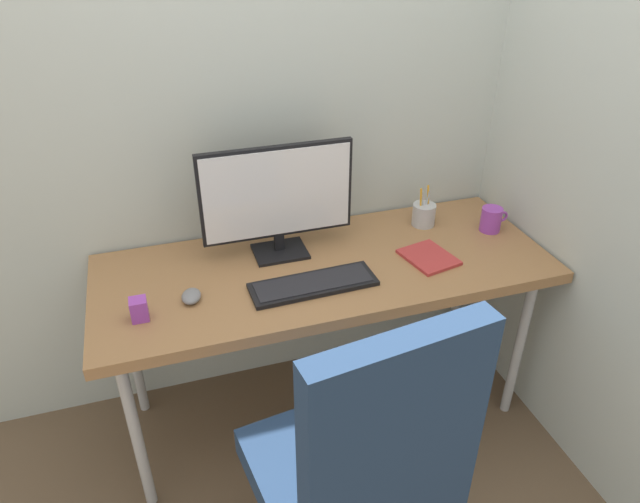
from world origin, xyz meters
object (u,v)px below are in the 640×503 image
at_px(office_chair, 361,467).
at_px(keyboard, 313,284).
at_px(mouse, 191,296).
at_px(pen_holder, 424,214).
at_px(notebook, 429,257).
at_px(coffee_mug, 491,219).
at_px(monitor, 277,197).
at_px(desk_clamp_accessory, 139,309).

bearing_deg(office_chair, keyboard, 84.30).
distance_m(mouse, pen_holder, 1.01).
bearing_deg(mouse, notebook, 13.31).
xyz_separation_m(mouse, coffee_mug, (1.22, 0.12, 0.03)).
relative_size(office_chair, monitor, 2.04).
bearing_deg(keyboard, desk_clamp_accessory, -179.36).
bearing_deg(notebook, monitor, 145.23).
relative_size(monitor, coffee_mug, 4.78).
bearing_deg(keyboard, notebook, 5.29).
xyz_separation_m(office_chair, coffee_mug, (0.87, 0.82, 0.19)).
xyz_separation_m(notebook, coffee_mug, (0.34, 0.12, 0.04)).
distance_m(monitor, notebook, 0.61).
height_order(keyboard, coffee_mug, coffee_mug).
relative_size(pen_holder, coffee_mug, 1.44).
height_order(mouse, coffee_mug, coffee_mug).
height_order(mouse, desk_clamp_accessory, desk_clamp_accessory).
bearing_deg(mouse, monitor, 44.58).
height_order(notebook, coffee_mug, coffee_mug).
distance_m(pen_holder, coffee_mug, 0.27).
height_order(pen_holder, coffee_mug, pen_holder).
xyz_separation_m(monitor, notebook, (0.52, -0.22, -0.23)).
distance_m(keyboard, mouse, 0.42).
distance_m(office_chair, pen_holder, 1.15).
bearing_deg(monitor, mouse, -148.85).
relative_size(monitor, keyboard, 1.26).
relative_size(office_chair, notebook, 5.87).
height_order(keyboard, desk_clamp_accessory, desk_clamp_accessory).
height_order(mouse, pen_holder, pen_holder).
xyz_separation_m(mouse, notebook, (0.88, -0.00, -0.01)).
bearing_deg(notebook, pen_holder, 56.32).
xyz_separation_m(mouse, desk_clamp_accessory, (-0.17, -0.05, 0.02)).
relative_size(keyboard, coffee_mug, 3.79).
relative_size(keyboard, pen_holder, 2.64).
bearing_deg(mouse, coffee_mug, 19.14).
xyz_separation_m(coffee_mug, desk_clamp_accessory, (-1.39, -0.17, -0.01)).
relative_size(office_chair, mouse, 13.23).
height_order(monitor, pen_holder, monitor).
relative_size(office_chair, pen_holder, 6.78).
distance_m(office_chair, desk_clamp_accessory, 0.84).
bearing_deg(notebook, desk_clamp_accessory, 170.69).
bearing_deg(desk_clamp_accessory, pen_holder, 14.63).
xyz_separation_m(office_chair, monitor, (0.01, 0.91, 0.38)).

